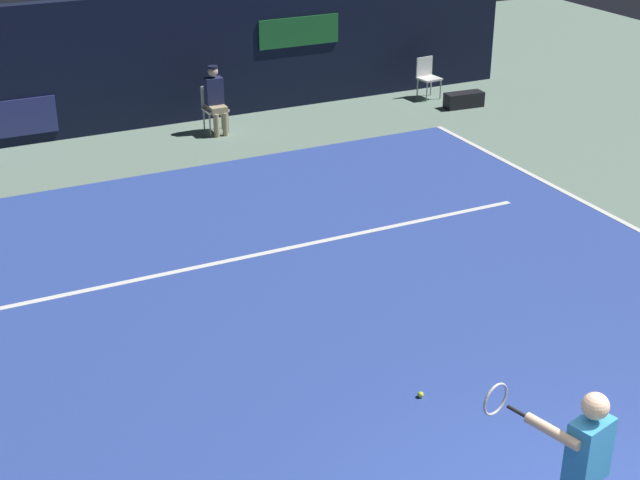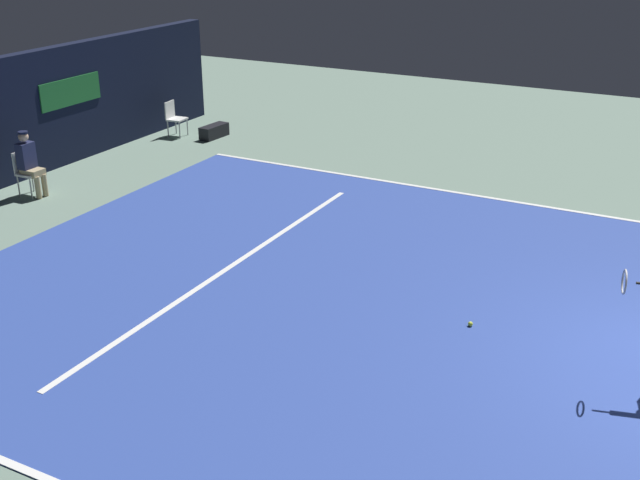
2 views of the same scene
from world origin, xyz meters
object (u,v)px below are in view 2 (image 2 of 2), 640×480
Objects in this scene: courtside_chair_near at (174,116)px; equipment_bag at (214,131)px; tennis_ball at (470,324)px; line_judge_on_chair at (29,163)px.

equipment_bag is (0.32, -0.97, -0.34)m from courtside_chair_near.
tennis_ball is at bearing -122.66° from equipment_bag.
courtside_chair_near reaches higher than tennis_ball.
line_judge_on_chair reaches higher than tennis_ball.
courtside_chair_near is 1.05× the size of equipment_bag.
tennis_ball is at bearing -122.38° from courtside_chair_near.
courtside_chair_near is (5.01, 0.25, -0.18)m from line_judge_on_chair.
line_judge_on_chair is 1.57× the size of equipment_bag.
equipment_bag is (5.33, -0.72, -0.53)m from line_judge_on_chair.
courtside_chair_near is 11.56m from tennis_ball.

